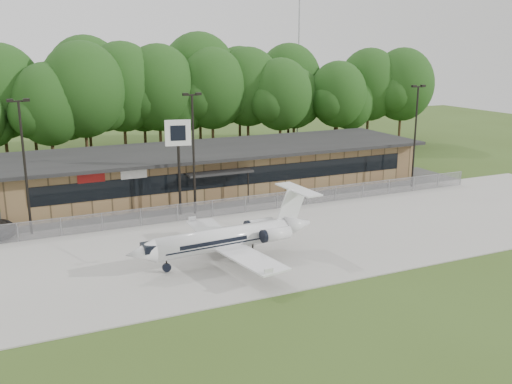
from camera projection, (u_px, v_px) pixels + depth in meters
name	position (u px, v px, depth m)	size (l,w,h in m)	color
ground	(355.00, 273.00, 35.85)	(160.00, 160.00, 0.00)	#374D1B
apron	(295.00, 235.00, 42.89)	(64.00, 18.00, 0.08)	#9E9B93
parking_lot	(236.00, 199.00, 53.02)	(50.00, 9.00, 0.06)	#383835
terminal	(218.00, 168.00, 56.40)	(41.00, 11.65, 4.30)	olive
fence	(256.00, 203.00, 48.87)	(46.00, 0.04, 1.52)	gray
treeline	(166.00, 99.00, 70.99)	(72.00, 12.00, 15.00)	#1C3D13
radio_mast	(299.00, 56.00, 83.90)	(0.20, 0.20, 25.00)	gray
light_pole_left	(24.00, 157.00, 41.65)	(1.55, 0.30, 10.23)	black
light_pole_mid	(193.00, 145.00, 46.89)	(1.55, 0.30, 10.23)	black
light_pole_right	(416.00, 129.00, 56.16)	(1.55, 0.30, 10.23)	black
business_jet	(229.00, 239.00, 37.40)	(13.25, 11.81, 4.46)	silver
pole_sign	(178.00, 143.00, 46.62)	(2.12, 0.61, 8.06)	black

